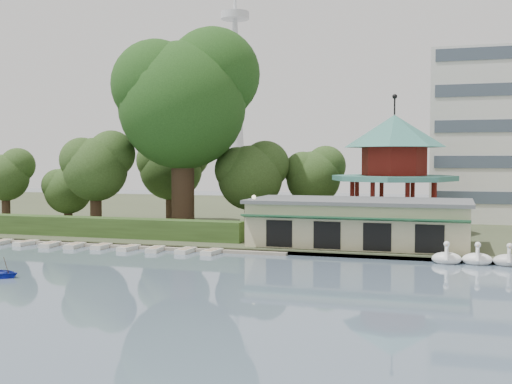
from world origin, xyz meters
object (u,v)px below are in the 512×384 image
at_px(dock, 103,245).
at_px(pavilion, 394,162).
at_px(big_tree, 185,95).
at_px(boathouse, 359,222).

bearing_deg(dock, pavilion, 31.66).
height_order(pavilion, big_tree, big_tree).
bearing_deg(pavilion, boathouse, -101.28).
bearing_deg(pavilion, dock, -148.34).
xyz_separation_m(boathouse, big_tree, (-18.82, 6.24, 11.89)).
distance_m(boathouse, big_tree, 23.12).
distance_m(pavilion, big_tree, 22.22).
bearing_deg(dock, big_tree, 73.90).
relative_size(boathouse, big_tree, 0.89).
relative_size(boathouse, pavilion, 1.38).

